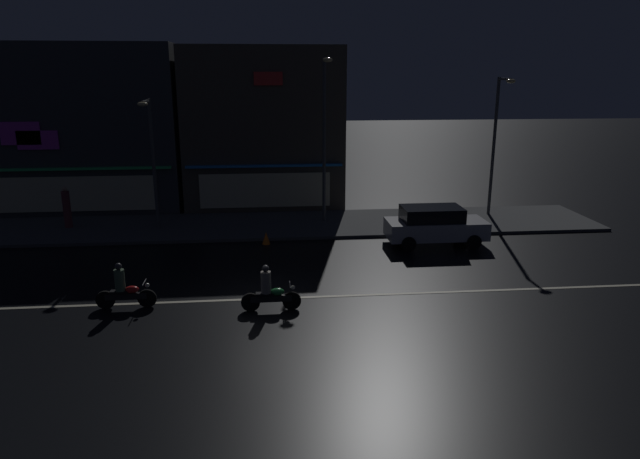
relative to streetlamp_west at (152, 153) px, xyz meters
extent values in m
plane|color=black|center=(5.11, -8.74, -3.76)|extent=(140.00, 140.00, 0.00)
cube|color=beige|center=(5.11, -8.74, -3.76)|extent=(30.95, 0.16, 0.01)
cube|color=#424447|center=(5.11, 0.49, -3.69)|extent=(32.58, 4.96, 0.14)
cube|color=#383A3F|center=(-4.67, 7.24, 0.60)|extent=(10.55, 8.43, 8.73)
cube|color=#33E572|center=(-4.67, 2.90, -1.16)|extent=(10.03, 0.24, 0.12)
cube|color=#D83FD8|center=(-6.80, 2.96, 0.62)|extent=(1.91, 0.08, 1.13)
cube|color=#D83FD8|center=(-6.03, 2.96, 0.29)|extent=(1.98, 0.08, 0.93)
cube|color=beige|center=(-4.67, 2.96, -2.46)|extent=(8.44, 0.06, 1.80)
cube|color=#4C443A|center=(5.11, 6.32, 0.55)|extent=(8.51, 6.58, 8.62)
cube|color=#268CF2|center=(5.11, 2.90, -1.16)|extent=(8.09, 0.24, 0.12)
cube|color=red|center=(5.39, 2.96, 3.21)|extent=(1.44, 0.08, 0.66)
cube|color=beige|center=(5.11, 2.96, -2.46)|extent=(6.81, 0.06, 1.80)
cylinder|color=#47494C|center=(0.00, 0.25, -0.61)|extent=(0.16, 0.16, 6.02)
cube|color=#47494C|center=(0.00, -0.45, 2.29)|extent=(0.10, 1.40, 0.10)
ellipsoid|color=#F9E099|center=(0.00, -1.15, 2.21)|extent=(0.44, 0.32, 0.20)
cylinder|color=#47494C|center=(7.98, 0.85, 0.30)|extent=(0.16, 0.16, 7.85)
cube|color=#47494C|center=(7.98, 0.15, 4.13)|extent=(0.10, 1.40, 0.10)
ellipsoid|color=#F9E099|center=(7.98, -0.55, 4.05)|extent=(0.44, 0.32, 0.20)
cylinder|color=#47494C|center=(16.69, 1.43, -0.16)|extent=(0.16, 0.16, 6.92)
cube|color=#47494C|center=(16.69, 0.73, 3.20)|extent=(0.10, 1.40, 0.10)
ellipsoid|color=#F9E099|center=(16.69, 0.03, 3.12)|extent=(0.44, 0.32, 0.20)
cylinder|color=brown|center=(-4.28, 0.77, -2.75)|extent=(0.36, 0.36, 1.75)
sphere|color=tan|center=(-4.28, 0.77, -1.76)|extent=(0.22, 0.22, 0.22)
cube|color=silver|center=(12.49, -3.15, -3.07)|extent=(4.30, 1.78, 0.76)
cube|color=black|center=(12.27, -3.15, -2.39)|extent=(2.58, 1.57, 0.60)
cube|color=#F9F2CC|center=(14.60, -2.54, -2.97)|extent=(0.08, 0.20, 0.12)
cube|color=#F9F2CC|center=(14.60, -3.75, -2.97)|extent=(0.08, 0.20, 0.12)
cylinder|color=black|center=(13.91, -2.26, -3.45)|extent=(0.62, 0.20, 0.62)
cylinder|color=black|center=(13.91, -4.04, -3.45)|extent=(0.62, 0.20, 0.62)
cylinder|color=black|center=(11.07, -2.26, -3.45)|extent=(0.62, 0.20, 0.62)
cylinder|color=black|center=(11.07, -4.04, -3.45)|extent=(0.62, 0.20, 0.62)
cylinder|color=black|center=(1.24, -9.05, -3.46)|extent=(0.60, 0.08, 0.60)
cylinder|color=black|center=(-0.06, -9.05, -3.46)|extent=(0.60, 0.10, 0.60)
cube|color=black|center=(0.59, -9.05, -3.36)|extent=(1.30, 0.14, 0.20)
ellipsoid|color=red|center=(0.79, -9.05, -3.14)|extent=(0.44, 0.26, 0.24)
cube|color=black|center=(0.39, -9.05, -3.21)|extent=(0.56, 0.22, 0.10)
cylinder|color=slate|center=(1.19, -9.05, -2.91)|extent=(0.03, 0.60, 0.03)
sphere|color=white|center=(1.28, -9.05, -3.01)|extent=(0.14, 0.14, 0.14)
cylinder|color=#4C664C|center=(0.44, -9.05, -2.81)|extent=(0.32, 0.32, 0.70)
sphere|color=#333338|center=(0.44, -9.05, -2.35)|extent=(0.22, 0.22, 0.22)
cylinder|color=black|center=(5.86, -9.69, -3.46)|extent=(0.60, 0.08, 0.60)
cylinder|color=black|center=(4.56, -9.69, -3.46)|extent=(0.60, 0.10, 0.60)
cube|color=black|center=(5.21, -9.69, -3.36)|extent=(1.30, 0.14, 0.20)
ellipsoid|color=#268C3F|center=(5.41, -9.69, -3.14)|extent=(0.44, 0.26, 0.24)
cube|color=black|center=(5.01, -9.69, -3.21)|extent=(0.56, 0.22, 0.10)
cylinder|color=slate|center=(5.81, -9.69, -2.91)|extent=(0.03, 0.60, 0.03)
sphere|color=white|center=(5.90, -9.69, -3.01)|extent=(0.14, 0.14, 0.14)
cylinder|color=gray|center=(5.06, -9.69, -2.81)|extent=(0.32, 0.32, 0.70)
sphere|color=#333338|center=(5.06, -9.69, -2.35)|extent=(0.22, 0.22, 0.22)
cone|color=orange|center=(5.09, -2.44, -3.49)|extent=(0.36, 0.36, 0.55)
camera|label=1|loc=(5.12, -26.54, 3.58)|focal=32.02mm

